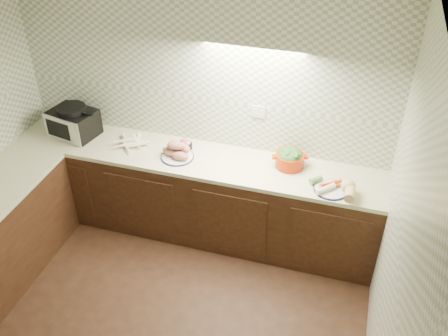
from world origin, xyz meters
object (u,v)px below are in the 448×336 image
(onion_bowl, at_px, (185,145))
(dutch_oven, at_px, (290,158))
(toaster_oven, at_px, (73,122))
(sweet_potato_plate, at_px, (178,151))
(veg_plate, at_px, (339,187))
(parsnip_pile, at_px, (133,146))

(onion_bowl, relative_size, dutch_oven, 0.42)
(toaster_oven, height_order, dutch_oven, toaster_oven)
(toaster_oven, relative_size, dutch_oven, 1.52)
(sweet_potato_plate, distance_m, veg_plate, 1.51)
(onion_bowl, xyz_separation_m, dutch_oven, (1.02, -0.01, 0.05))
(veg_plate, bearing_deg, sweet_potato_plate, 176.23)
(sweet_potato_plate, relative_size, onion_bowl, 2.34)
(parsnip_pile, xyz_separation_m, dutch_oven, (1.49, 0.15, 0.06))
(toaster_oven, height_order, onion_bowl, toaster_oven)
(dutch_oven, bearing_deg, parsnip_pile, 169.02)
(dutch_oven, bearing_deg, onion_bowl, 162.79)
(toaster_oven, height_order, sweet_potato_plate, toaster_oven)
(sweet_potato_plate, height_order, dutch_oven, dutch_oven)
(parsnip_pile, distance_m, sweet_potato_plate, 0.46)
(toaster_oven, bearing_deg, sweet_potato_plate, 7.31)
(toaster_oven, xyz_separation_m, onion_bowl, (1.15, 0.08, -0.11))
(parsnip_pile, bearing_deg, veg_plate, -2.95)
(onion_bowl, bearing_deg, veg_plate, -9.87)
(dutch_oven, distance_m, veg_plate, 0.54)
(parsnip_pile, relative_size, dutch_oven, 1.11)
(veg_plate, bearing_deg, dutch_oven, 151.98)
(toaster_oven, relative_size, parsnip_pile, 1.36)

